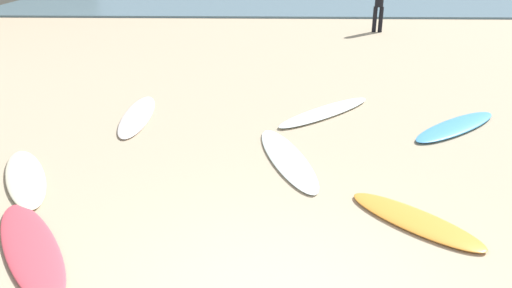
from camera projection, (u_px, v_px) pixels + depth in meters
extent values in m
ellipsoid|color=orange|center=(415.00, 220.00, 6.91)|extent=(1.75, 1.79, 0.08)
ellipsoid|color=#4498D5|center=(456.00, 126.00, 9.97)|extent=(2.17, 1.98, 0.09)
ellipsoid|color=#E04755|center=(31.00, 248.00, 6.34)|extent=(1.79, 2.34, 0.07)
ellipsoid|color=white|center=(288.00, 158.00, 8.68)|extent=(1.21, 2.61, 0.06)
ellipsoid|color=silver|center=(137.00, 116.00, 10.53)|extent=(0.62, 2.42, 0.06)
ellipsoid|color=white|center=(325.00, 112.00, 10.69)|extent=(2.21, 2.16, 0.09)
ellipsoid|color=#EFE4C0|center=(25.00, 177.00, 8.04)|extent=(1.48, 2.17, 0.08)
cylinder|color=black|center=(381.00, 20.00, 18.03)|extent=(0.14, 0.14, 0.85)
cylinder|color=black|center=(375.00, 19.00, 18.06)|extent=(0.14, 0.14, 0.85)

